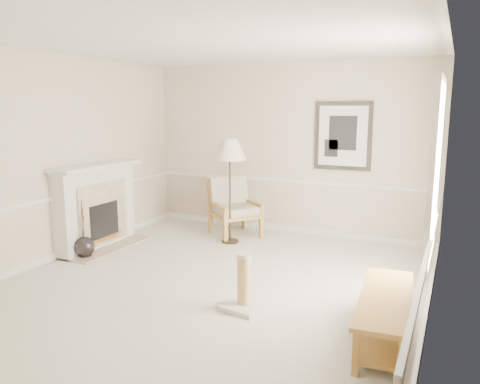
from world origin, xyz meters
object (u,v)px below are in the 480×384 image
object	(u,v)px
floor_vase	(84,247)
bench	(385,311)
scratching_post	(244,291)
armchair	(233,204)
floor_lamp	(230,152)

from	to	relation	value
floor_vase	bench	world-z (taller)	floor_vase
floor_vase	scratching_post	xyz separation A→B (m)	(2.81, -0.59, 0.04)
floor_vase	scratching_post	world-z (taller)	floor_vase
floor_vase	armchair	distance (m)	2.53
floor_vase	floor_lamp	distance (m)	2.60
floor_lamp	armchair	bearing A→B (deg)	111.27
bench	armchair	bearing A→B (deg)	136.65
floor_vase	floor_lamp	xyz separation A→B (m)	(1.56, 1.62, 1.30)
armchair	bench	world-z (taller)	armchair
armchair	floor_lamp	size ratio (longest dim) A/B	0.64
floor_vase	floor_lamp	size ratio (longest dim) A/B	0.52
floor_vase	bench	size ratio (longest dim) A/B	0.56
armchair	floor_lamp	xyz separation A→B (m)	(0.18, -0.47, 0.93)
floor_lamp	scratching_post	xyz separation A→B (m)	(1.25, -2.20, -1.26)
floor_vase	scratching_post	size ratio (longest dim) A/B	1.39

